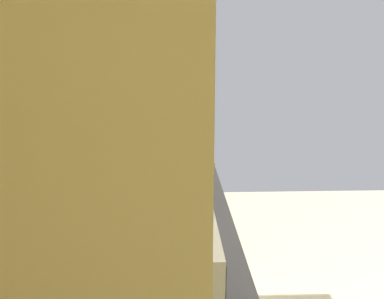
# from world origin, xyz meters

# --- Properties ---
(wall_back) EXTENTS (4.35, 0.12, 2.56)m
(wall_back) POSITION_xyz_m (0.00, 1.60, 1.28)
(wall_back) COLOR #E2C775
(wall_back) RESTS_ON ground_plane
(upper_cabinets) EXTENTS (2.21, 0.34, 0.56)m
(upper_cabinets) POSITION_xyz_m (-0.33, 1.37, 1.80)
(upper_cabinets) COLOR beige
(oven_range) EXTENTS (0.62, 0.62, 1.09)m
(oven_range) POSITION_xyz_m (1.75, 1.24, 0.47)
(oven_range) COLOR black
(oven_range) RESTS_ON ground_plane
(microwave) EXTENTS (0.47, 0.34, 0.30)m
(microwave) POSITION_xyz_m (-0.51, 1.26, 1.06)
(microwave) COLOR white
(microwave) RESTS_ON counter_run
(kettle) EXTENTS (0.19, 0.14, 0.18)m
(kettle) POSITION_xyz_m (0.18, 1.19, 0.99)
(kettle) COLOR #B7BABF
(kettle) RESTS_ON counter_run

